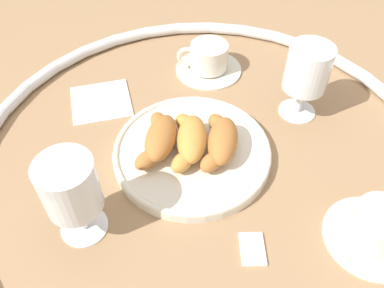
% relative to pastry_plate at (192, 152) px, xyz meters
% --- Properties ---
extents(ground_plane, '(2.20, 2.20, 0.00)m').
position_rel_pastry_plate_xyz_m(ground_plane, '(0.01, -0.02, -0.01)').
color(ground_plane, '#997551').
extents(table_chrome_rim, '(0.78, 0.78, 0.02)m').
position_rel_pastry_plate_xyz_m(table_chrome_rim, '(0.01, -0.02, 0.00)').
color(table_chrome_rim, silver).
rests_on(table_chrome_rim, ground_plane).
extents(pastry_plate, '(0.26, 0.26, 0.02)m').
position_rel_pastry_plate_xyz_m(pastry_plate, '(0.00, 0.00, 0.00)').
color(pastry_plate, silver).
rests_on(pastry_plate, ground_plane).
extents(croissant_large, '(0.14, 0.07, 0.04)m').
position_rel_pastry_plate_xyz_m(croissant_large, '(0.01, -0.05, 0.03)').
color(croissant_large, '#AD6B33').
rests_on(croissant_large, pastry_plate).
extents(croissant_small, '(0.13, 0.08, 0.04)m').
position_rel_pastry_plate_xyz_m(croissant_small, '(-0.00, 0.00, 0.03)').
color(croissant_small, '#CC893D').
rests_on(croissant_small, pastry_plate).
extents(croissant_extra, '(0.14, 0.07, 0.04)m').
position_rel_pastry_plate_xyz_m(croissant_extra, '(-0.01, 0.05, 0.03)').
color(croissant_extra, '#AD6B33').
rests_on(croissant_extra, pastry_plate).
extents(coffee_cup_near, '(0.14, 0.14, 0.06)m').
position_rel_pastry_plate_xyz_m(coffee_cup_near, '(-0.09, -0.29, 0.01)').
color(coffee_cup_near, silver).
rests_on(coffee_cup_near, ground_plane).
extents(coffee_cup_far, '(0.14, 0.14, 0.06)m').
position_rel_pastry_plate_xyz_m(coffee_cup_far, '(0.24, 0.03, 0.01)').
color(coffee_cup_far, silver).
rests_on(coffee_cup_far, ground_plane).
extents(juice_glass_left, '(0.08, 0.08, 0.14)m').
position_rel_pastry_plate_xyz_m(juice_glass_left, '(0.15, -0.16, 0.08)').
color(juice_glass_left, white).
rests_on(juice_glass_left, ground_plane).
extents(juice_glass_right, '(0.08, 0.08, 0.14)m').
position_rel_pastry_plate_xyz_m(juice_glass_right, '(-0.17, 0.12, 0.08)').
color(juice_glass_right, white).
rests_on(juice_glass_right, ground_plane).
extents(sugar_packet, '(0.06, 0.05, 0.01)m').
position_rel_pastry_plate_xyz_m(sugar_packet, '(-0.15, -0.12, -0.01)').
color(sugar_packet, white).
rests_on(sugar_packet, ground_plane).
extents(folded_napkin, '(0.15, 0.15, 0.01)m').
position_rel_pastry_plate_xyz_m(folded_napkin, '(0.09, 0.20, -0.01)').
color(folded_napkin, silver).
rests_on(folded_napkin, ground_plane).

